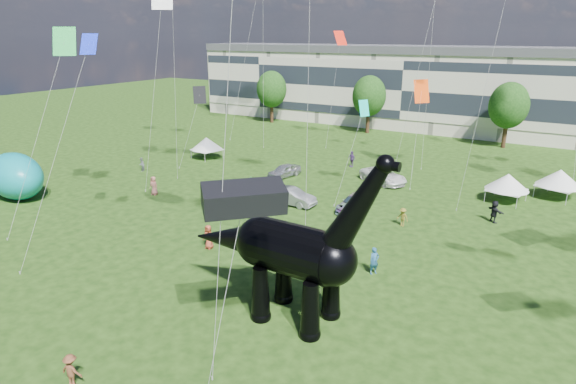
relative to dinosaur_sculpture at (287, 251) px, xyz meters
The scene contains 15 objects.
ground 6.01m from the dinosaur_sculpture, 151.23° to the right, with size 220.00×220.00×0.00m, color #16330C.
terrace_row 61.03m from the dinosaur_sculpture, 101.36° to the left, with size 78.00×11.00×12.00m, color beige.
tree_far_left 61.18m from the dinosaur_sculpture, 123.81° to the left, with size 5.20×5.20×9.44m.
tree_mid_left 53.31m from the dinosaur_sculpture, 107.50° to the left, with size 5.20×5.20×9.44m.
tree_mid_right 51.01m from the dinosaur_sculpture, 85.52° to the left, with size 5.20×5.20×9.44m.
dinosaur_sculpture is the anchor object (origin of this frame).
car_silver 27.36m from the dinosaur_sculpture, 121.98° to the left, with size 1.66×4.13×1.41m, color silver.
car_grey 18.53m from the dinosaur_sculpture, 120.07° to the left, with size 1.62×4.65×1.53m, color gray.
car_white 27.14m from the dinosaur_sculpture, 99.24° to the left, with size 2.53×5.49×1.53m, color white.
car_dark 18.09m from the dinosaur_sculpture, 101.62° to the left, with size 1.91×4.71×1.37m, color #595960.
gazebo_near 28.02m from the dinosaur_sculpture, 74.28° to the left, with size 4.47×4.47×2.68m.
gazebo_far 32.71m from the dinosaur_sculpture, 69.13° to the left, with size 5.21×5.21×2.82m.
gazebo_left 36.97m from the dinosaur_sculpture, 137.15° to the left, with size 4.58×4.58×2.68m.
inflatable_teal 32.65m from the dinosaur_sculpture, behind, with size 7.01×4.38×4.38m, color #0C8D97.
visitors 16.01m from the dinosaur_sculpture, 112.07° to the left, with size 46.10×43.72×1.89m.
Camera 1 is at (16.19, -17.86, 14.99)m, focal length 30.00 mm.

